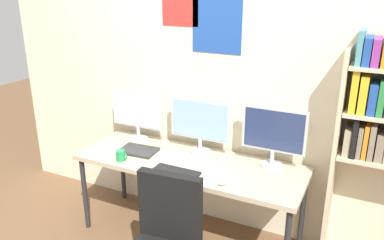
{
  "coord_description": "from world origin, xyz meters",
  "views": [
    {
      "loc": [
        1.32,
        -2.06,
        2.18
      ],
      "look_at": [
        0.0,
        0.65,
        1.09
      ],
      "focal_mm": 36.74,
      "sensor_mm": 36.0,
      "label": 1
    }
  ],
  "objects_px": {
    "monitor_center": "(200,123)",
    "computer_mouse": "(222,182)",
    "monitor_right": "(274,134)",
    "laptop_closed": "(138,151)",
    "keyboard_main": "(176,172)",
    "coffee_mug": "(121,156)",
    "desk": "(189,167)",
    "monitor_left": "(138,114)"
  },
  "relations": [
    {
      "from": "computer_mouse",
      "to": "keyboard_main",
      "type": "bearing_deg",
      "value": 178.92
    },
    {
      "from": "keyboard_main",
      "to": "laptop_closed",
      "type": "distance_m",
      "value": 0.53
    },
    {
      "from": "monitor_left",
      "to": "monitor_center",
      "type": "distance_m",
      "value": 0.64
    },
    {
      "from": "keyboard_main",
      "to": "coffee_mug",
      "type": "xyz_separation_m",
      "value": [
        -0.52,
        -0.01,
        0.04
      ]
    },
    {
      "from": "monitor_right",
      "to": "computer_mouse",
      "type": "xyz_separation_m",
      "value": [
        -0.25,
        -0.45,
        -0.27
      ]
    },
    {
      "from": "desk",
      "to": "coffee_mug",
      "type": "relative_size",
      "value": 18.12
    },
    {
      "from": "monitor_center",
      "to": "monitor_left",
      "type": "bearing_deg",
      "value": -180.0
    },
    {
      "from": "monitor_right",
      "to": "laptop_closed",
      "type": "relative_size",
      "value": 1.6
    },
    {
      "from": "computer_mouse",
      "to": "monitor_left",
      "type": "bearing_deg",
      "value": 156.45
    },
    {
      "from": "desk",
      "to": "monitor_right",
      "type": "distance_m",
      "value": 0.76
    },
    {
      "from": "keyboard_main",
      "to": "computer_mouse",
      "type": "bearing_deg",
      "value": -1.08
    },
    {
      "from": "computer_mouse",
      "to": "coffee_mug",
      "type": "bearing_deg",
      "value": 179.98
    },
    {
      "from": "laptop_closed",
      "to": "coffee_mug",
      "type": "bearing_deg",
      "value": -103.21
    },
    {
      "from": "desk",
      "to": "computer_mouse",
      "type": "xyz_separation_m",
      "value": [
        0.39,
        -0.24,
        0.07
      ]
    },
    {
      "from": "keyboard_main",
      "to": "laptop_closed",
      "type": "relative_size",
      "value": 1.17
    },
    {
      "from": "monitor_right",
      "to": "laptop_closed",
      "type": "height_order",
      "value": "monitor_right"
    },
    {
      "from": "monitor_center",
      "to": "laptop_closed",
      "type": "bearing_deg",
      "value": -153.9
    },
    {
      "from": "desk",
      "to": "monitor_center",
      "type": "distance_m",
      "value": 0.39
    },
    {
      "from": "monitor_center",
      "to": "computer_mouse",
      "type": "height_order",
      "value": "monitor_center"
    },
    {
      "from": "monitor_left",
      "to": "coffee_mug",
      "type": "relative_size",
      "value": 5.0
    },
    {
      "from": "monitor_center",
      "to": "laptop_closed",
      "type": "relative_size",
      "value": 1.72
    },
    {
      "from": "monitor_right",
      "to": "laptop_closed",
      "type": "distance_m",
      "value": 1.19
    },
    {
      "from": "monitor_center",
      "to": "coffee_mug",
      "type": "relative_size",
      "value": 5.19
    },
    {
      "from": "monitor_left",
      "to": "coffee_mug",
      "type": "bearing_deg",
      "value": -75.27
    },
    {
      "from": "keyboard_main",
      "to": "coffee_mug",
      "type": "distance_m",
      "value": 0.52
    },
    {
      "from": "monitor_center",
      "to": "computer_mouse",
      "type": "distance_m",
      "value": 0.65
    },
    {
      "from": "monitor_right",
      "to": "computer_mouse",
      "type": "relative_size",
      "value": 5.34
    },
    {
      "from": "monitor_center",
      "to": "coffee_mug",
      "type": "height_order",
      "value": "monitor_center"
    },
    {
      "from": "monitor_center",
      "to": "monitor_right",
      "type": "height_order",
      "value": "monitor_right"
    },
    {
      "from": "computer_mouse",
      "to": "laptop_closed",
      "type": "bearing_deg",
      "value": 166.53
    },
    {
      "from": "monitor_right",
      "to": "laptop_closed",
      "type": "bearing_deg",
      "value": -168.04
    },
    {
      "from": "desk",
      "to": "keyboard_main",
      "type": "bearing_deg",
      "value": -90.0
    },
    {
      "from": "monitor_center",
      "to": "keyboard_main",
      "type": "relative_size",
      "value": 1.47
    },
    {
      "from": "laptop_closed",
      "to": "computer_mouse",
      "type": "bearing_deg",
      "value": -17.45
    },
    {
      "from": "laptop_closed",
      "to": "coffee_mug",
      "type": "height_order",
      "value": "coffee_mug"
    },
    {
      "from": "monitor_center",
      "to": "coffee_mug",
      "type": "bearing_deg",
      "value": -139.29
    },
    {
      "from": "monitor_left",
      "to": "computer_mouse",
      "type": "xyz_separation_m",
      "value": [
        1.03,
        -0.45,
        -0.24
      ]
    },
    {
      "from": "keyboard_main",
      "to": "monitor_left",
      "type": "bearing_deg",
      "value": 145.37
    },
    {
      "from": "monitor_right",
      "to": "computer_mouse",
      "type": "distance_m",
      "value": 0.58
    },
    {
      "from": "monitor_left",
      "to": "monitor_right",
      "type": "height_order",
      "value": "monitor_right"
    },
    {
      "from": "desk",
      "to": "coffee_mug",
      "type": "height_order",
      "value": "coffee_mug"
    },
    {
      "from": "desk",
      "to": "laptop_closed",
      "type": "xyz_separation_m",
      "value": [
        -0.49,
        -0.03,
        0.07
      ]
    }
  ]
}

